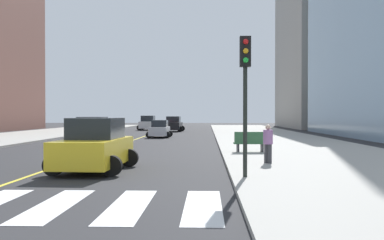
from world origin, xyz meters
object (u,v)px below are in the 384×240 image
at_px(car_red_nearest, 93,132).
at_px(car_silver_fifth, 160,129).
at_px(traffic_light_near_corner, 245,78).
at_px(park_bench, 250,142).
at_px(car_black_third, 173,124).
at_px(car_white_sixth, 148,123).
at_px(pedestrian_waiting_east, 268,142).
at_px(car_gray_second, 105,127).
at_px(car_yellow_fourth, 95,146).

distance_m(car_red_nearest, car_silver_fifth, 11.57).
distance_m(traffic_light_near_corner, park_bench, 10.02).
relative_size(car_black_third, traffic_light_near_corner, 0.98).
relative_size(car_silver_fifth, park_bench, 2.07).
distance_m(car_white_sixth, traffic_light_near_corner, 48.62).
bearing_deg(pedestrian_waiting_east, car_red_nearest, 174.42).
relative_size(car_red_nearest, car_gray_second, 1.23).
relative_size(car_black_third, car_silver_fifth, 1.20).
xyz_separation_m(car_silver_fifth, park_bench, (7.01, -17.89, -0.10)).
bearing_deg(car_silver_fifth, car_red_nearest, 72.47).
xyz_separation_m(car_gray_second, car_black_third, (7.16, 7.94, 0.15)).
bearing_deg(park_bench, car_yellow_fourth, 132.33).
height_order(car_yellow_fourth, car_white_sixth, car_white_sixth).
relative_size(car_gray_second, traffic_light_near_corner, 0.82).
distance_m(car_red_nearest, car_white_sixth, 31.10).
distance_m(car_black_third, park_bench, 33.38).
bearing_deg(car_black_third, car_silver_fifth, 91.59).
bearing_deg(pedestrian_waiting_east, traffic_light_near_corner, -64.74).
height_order(car_silver_fifth, park_bench, car_silver_fifth).
bearing_deg(park_bench, car_red_nearest, 53.37).
height_order(car_gray_second, traffic_light_near_corner, traffic_light_near_corner).
bearing_deg(car_gray_second, pedestrian_waiting_east, -66.13).
bearing_deg(car_gray_second, car_black_third, 46.71).
xyz_separation_m(car_silver_fifth, traffic_light_near_corner, (5.88, -27.46, 2.63)).
bearing_deg(park_bench, car_silver_fifth, 17.78).
bearing_deg(car_yellow_fourth, car_white_sixth, -82.62).
bearing_deg(car_yellow_fourth, car_black_third, -87.78).
bearing_deg(car_black_third, pedestrian_waiting_east, 102.74).
bearing_deg(car_gray_second, car_yellow_fourth, -78.56).
xyz_separation_m(car_black_third, park_bench, (6.82, -32.68, -0.24)).
height_order(car_yellow_fourth, traffic_light_near_corner, traffic_light_near_corner).
xyz_separation_m(car_gray_second, car_white_sixth, (3.09, 13.26, 0.19)).
xyz_separation_m(car_white_sixth, traffic_light_near_corner, (9.76, -47.56, 2.45)).
relative_size(car_yellow_fourth, park_bench, 2.59).
bearing_deg(car_black_third, car_yellow_fourth, 92.33).
relative_size(car_red_nearest, car_yellow_fourth, 0.99).
bearing_deg(car_silver_fifth, traffic_light_near_corner, 102.68).
bearing_deg(car_silver_fifth, park_bench, 112.00).
distance_m(car_red_nearest, car_gray_second, 18.16).
bearing_deg(car_red_nearest, pedestrian_waiting_east, -51.11).
bearing_deg(car_gray_second, park_bench, -61.78).
height_order(car_silver_fifth, car_white_sixth, car_white_sixth).
distance_m(car_black_third, car_yellow_fourth, 39.73).
bearing_deg(car_black_third, traffic_light_near_corner, 100.00).
bearing_deg(car_gray_second, car_silver_fifth, -45.74).
distance_m(car_yellow_fourth, car_white_sixth, 45.22).
bearing_deg(traffic_light_near_corner, car_gray_second, -69.47).
xyz_separation_m(traffic_light_near_corner, pedestrian_waiting_east, (1.33, 4.08, -2.37)).
bearing_deg(car_silver_fifth, car_gray_second, -43.89).
distance_m(car_yellow_fourth, traffic_light_near_corner, 6.69).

